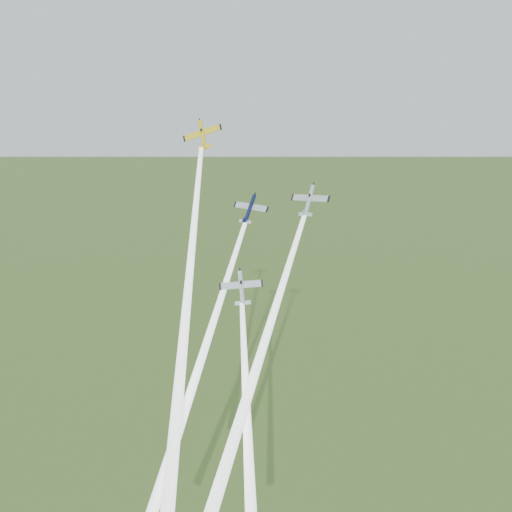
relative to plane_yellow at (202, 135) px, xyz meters
name	(u,v)px	position (x,y,z in m)	size (l,w,h in m)	color
plane_yellow	(202,135)	(0.00, 0.00, 0.00)	(8.67, 8.60, 1.36)	yellow
smoke_trail_yellow	(185,321)	(4.85, -22.74, -33.22)	(2.66, 2.66, 74.69)	white
plane_navy	(250,209)	(12.16, -5.05, -14.27)	(8.03, 7.97, 1.26)	#0D143B
smoke_trail_navy	(188,399)	(7.12, -27.41, -47.02)	(2.66, 2.66, 73.56)	white
plane_silver_right	(309,200)	(24.88, -6.27, -11.53)	(8.39, 8.32, 1.31)	silver
smoke_trail_silver_right	(255,371)	(19.92, -25.61, -40.06)	(2.66, 2.66, 63.24)	white
plane_silver_low	(241,288)	(13.43, -14.35, -28.20)	(8.76, 8.69, 1.37)	silver
smoke_trail_silver_low	(248,448)	(20.07, -30.45, -53.08)	(2.66, 2.66, 54.34)	white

